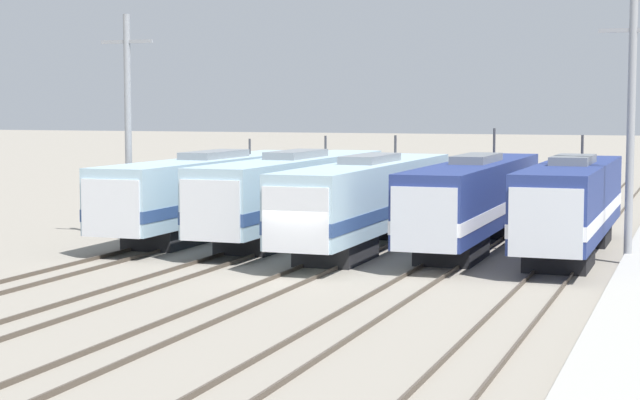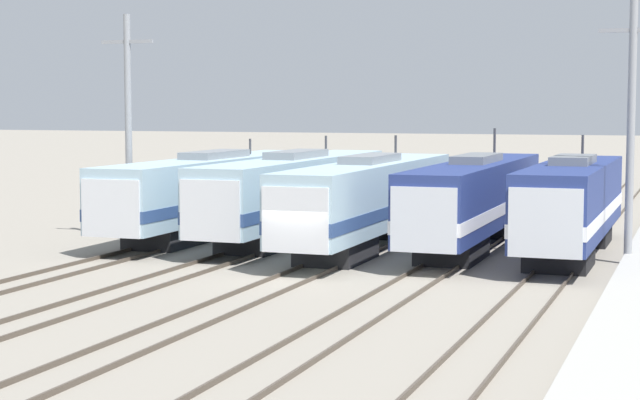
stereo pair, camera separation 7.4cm
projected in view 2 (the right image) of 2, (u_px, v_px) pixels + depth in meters
The scene contains 13 objects.
ground_plane at pixel (300, 277), 39.59m from camera, with size 400.00×400.00×0.00m, color gray.
rail_pair_far_left at pixel (95, 263), 42.55m from camera, with size 1.50×120.00×0.15m.
rail_pair_center_left at pixel (194, 269), 41.07m from camera, with size 1.51×120.00×0.15m.
rail_pair_center at pixel (300, 275), 39.59m from camera, with size 1.51×120.00×0.15m.
rail_pair_center_right at pixel (415, 281), 38.10m from camera, with size 1.51×120.00×0.15m.
rail_pair_far_right at pixel (539, 288), 36.62m from camera, with size 1.50×120.00×0.15m.
locomotive_far_left at pixel (211, 192), 52.32m from camera, with size 2.96×19.82×4.58m.
locomotive_center_left at pixel (292, 194), 50.62m from camera, with size 2.87×19.13×4.79m.
locomotive_center at pixel (367, 201), 47.16m from camera, with size 2.85×18.64×4.91m.
locomotive_center_right at pixel (474, 200), 47.43m from camera, with size 2.75×19.14×5.24m.
locomotive_far_right at pixel (571, 205), 44.72m from camera, with size 2.88×16.19×5.01m.
catenary_tower_left at pixel (128, 123), 49.96m from camera, with size 2.67×0.32×10.56m.
catenary_tower_right at pixel (631, 126), 42.29m from camera, with size 2.67×0.32×10.56m.
Camera 2 is at (14.01, -36.61, 6.32)m, focal length 60.00 mm.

